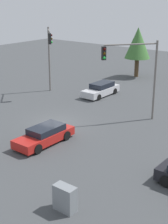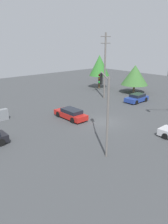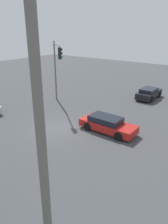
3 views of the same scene
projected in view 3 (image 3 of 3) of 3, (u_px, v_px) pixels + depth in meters
ground_plane at (57, 129)px, 18.59m from camera, size 80.00×80.00×0.00m
sedan_red at (107, 124)px, 17.91m from camera, size 1.89×4.75×1.28m
sedan_dark at (149, 93)px, 26.28m from camera, size 4.11×1.90×1.31m
traffic_signal_main at (57, 62)px, 22.93m from camera, size 3.10×3.78×6.71m
utility_pole_tall at (40, 126)px, 5.84m from camera, size 2.20×0.28×10.56m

